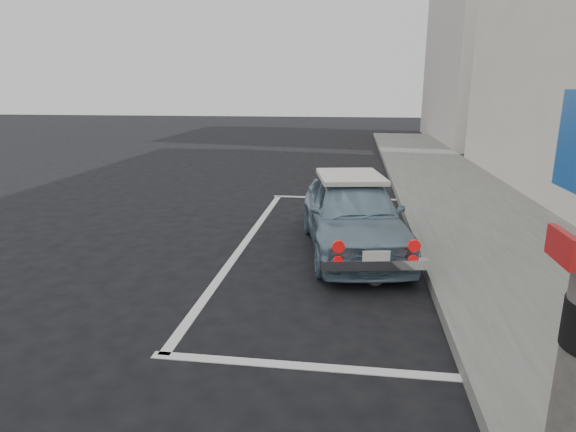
% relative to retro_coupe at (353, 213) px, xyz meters
% --- Properties ---
extents(ground, '(80.00, 80.00, 0.00)m').
position_rel_retro_coupe_xyz_m(ground, '(-0.82, -2.85, -0.59)').
color(ground, black).
rests_on(ground, ground).
extents(sidewalk, '(2.80, 40.00, 0.15)m').
position_rel_retro_coupe_xyz_m(sidewalk, '(2.38, -0.85, -0.51)').
color(sidewalk, '#61615D').
rests_on(sidewalk, ground).
extents(building_far, '(3.50, 10.00, 8.00)m').
position_rel_retro_coupe_xyz_m(building_far, '(5.53, 17.15, 3.41)').
color(building_far, beige).
rests_on(building_far, ground).
extents(pline_rear, '(3.00, 0.12, 0.01)m').
position_rel_retro_coupe_xyz_m(pline_rear, '(-0.32, -3.35, -0.58)').
color(pline_rear, silver).
rests_on(pline_rear, ground).
extents(pline_front, '(3.00, 0.12, 0.01)m').
position_rel_retro_coupe_xyz_m(pline_front, '(-0.32, 3.65, -0.58)').
color(pline_front, silver).
rests_on(pline_front, ground).
extents(pline_side, '(0.12, 7.00, 0.01)m').
position_rel_retro_coupe_xyz_m(pline_side, '(-1.72, 0.15, -0.58)').
color(pline_side, silver).
rests_on(pline_side, ground).
extents(retro_coupe, '(1.94, 3.60, 1.16)m').
position_rel_retro_coupe_xyz_m(retro_coupe, '(0.00, 0.00, 0.00)').
color(retro_coupe, '#7290A4').
rests_on(retro_coupe, ground).
extents(cat, '(0.28, 0.45, 0.25)m').
position_rel_retro_coupe_xyz_m(cat, '(0.30, -1.37, -0.48)').
color(cat, '#6B5B51').
rests_on(cat, ground).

